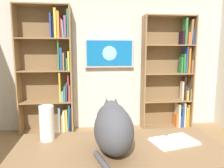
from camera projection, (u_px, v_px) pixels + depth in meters
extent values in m
cube|color=beige|center=(107.00, 57.00, 3.95)|extent=(4.52, 0.06, 2.70)
cube|color=#937047|center=(191.00, 73.00, 3.98)|extent=(0.02, 0.28, 2.09)
cube|color=#937047|center=(143.00, 74.00, 3.88)|extent=(0.02, 0.28, 2.09)
cube|color=brown|center=(165.00, 73.00, 4.06)|extent=(0.95, 0.01, 2.09)
cube|color=#937047|center=(165.00, 127.00, 4.09)|extent=(0.90, 0.27, 0.02)
cube|color=#937047|center=(167.00, 101.00, 4.01)|extent=(0.90, 0.27, 0.02)
cube|color=#937047|center=(168.00, 73.00, 3.93)|extent=(0.90, 0.27, 0.02)
cube|color=#937047|center=(169.00, 45.00, 3.85)|extent=(0.90, 0.27, 0.02)
cube|color=#937047|center=(170.00, 16.00, 3.78)|extent=(0.90, 0.27, 0.02)
cube|color=gold|center=(187.00, 115.00, 4.10)|extent=(0.03, 0.14, 0.43)
cube|color=gold|center=(186.00, 116.00, 4.11)|extent=(0.02, 0.13, 0.36)
cube|color=#A2703C|center=(184.00, 120.00, 4.11)|extent=(0.04, 0.16, 0.24)
cube|color=silver|center=(183.00, 114.00, 4.07)|extent=(0.02, 0.23, 0.47)
cube|color=#234A89|center=(181.00, 117.00, 4.08)|extent=(0.03, 0.22, 0.35)
cube|color=#384193|center=(179.00, 120.00, 4.08)|extent=(0.03, 0.23, 0.22)
cube|color=beige|center=(177.00, 115.00, 4.06)|extent=(0.03, 0.23, 0.44)
cube|color=orange|center=(175.00, 120.00, 4.10)|extent=(0.02, 0.19, 0.24)
cube|color=olive|center=(189.00, 94.00, 4.03)|extent=(0.02, 0.21, 0.21)
cube|color=#374299|center=(187.00, 94.00, 4.04)|extent=(0.03, 0.17, 0.21)
cube|color=gold|center=(185.00, 95.00, 4.02)|extent=(0.03, 0.23, 0.19)
cube|color=black|center=(184.00, 88.00, 4.00)|extent=(0.04, 0.12, 0.44)
cube|color=beige|center=(182.00, 91.00, 4.01)|extent=(0.03, 0.13, 0.35)
cube|color=#8D6242|center=(190.00, 66.00, 3.95)|extent=(0.03, 0.23, 0.24)
cube|color=orange|center=(188.00, 60.00, 3.93)|extent=(0.03, 0.15, 0.48)
cube|color=#2C823F|center=(186.00, 63.00, 3.94)|extent=(0.02, 0.14, 0.36)
cube|color=#2F448A|center=(185.00, 60.00, 3.92)|extent=(0.04, 0.22, 0.48)
cube|color=#32763C|center=(183.00, 63.00, 3.93)|extent=(0.04, 0.19, 0.35)
cube|color=#2E7B3D|center=(181.00, 65.00, 3.92)|extent=(0.03, 0.13, 0.29)
cube|color=#284591|center=(192.00, 37.00, 3.87)|extent=(0.03, 0.15, 0.28)
cube|color=olive|center=(190.00, 32.00, 3.85)|extent=(0.06, 0.14, 0.45)
cube|color=orange|center=(187.00, 39.00, 3.88)|extent=(0.04, 0.18, 0.22)
cube|color=#B12827|center=(186.00, 39.00, 3.87)|extent=(0.02, 0.23, 0.21)
cube|color=#3A7F40|center=(185.00, 31.00, 3.83)|extent=(0.04, 0.16, 0.48)
cube|color=black|center=(182.00, 38.00, 3.87)|extent=(0.03, 0.17, 0.24)
cube|color=#937047|center=(71.00, 71.00, 3.73)|extent=(0.02, 0.28, 2.23)
cube|color=#937047|center=(18.00, 71.00, 3.63)|extent=(0.02, 0.28, 2.23)
cube|color=brown|center=(46.00, 70.00, 3.81)|extent=(0.93, 0.01, 2.23)
cube|color=#937047|center=(48.00, 131.00, 3.84)|extent=(0.89, 0.27, 0.02)
cube|color=#937047|center=(46.00, 102.00, 3.76)|extent=(0.89, 0.27, 0.02)
cube|color=#937047|center=(45.00, 71.00, 3.68)|extent=(0.89, 0.27, 0.02)
cube|color=#937047|center=(43.00, 39.00, 3.59)|extent=(0.89, 0.27, 0.02)
cube|color=#937047|center=(42.00, 5.00, 3.51)|extent=(0.89, 0.27, 0.02)
cube|color=black|center=(71.00, 118.00, 3.86)|extent=(0.02, 0.18, 0.44)
cube|color=#28568F|center=(69.00, 116.00, 3.86)|extent=(0.05, 0.18, 0.52)
cube|color=gold|center=(67.00, 120.00, 3.85)|extent=(0.04, 0.17, 0.38)
cube|color=beige|center=(64.00, 120.00, 3.85)|extent=(0.04, 0.22, 0.37)
cube|color=orange|center=(62.00, 122.00, 3.86)|extent=(0.03, 0.16, 0.29)
cube|color=#688F9F|center=(60.00, 119.00, 3.82)|extent=(0.03, 0.13, 0.43)
cube|color=#936242|center=(70.00, 93.00, 3.79)|extent=(0.02, 0.23, 0.28)
cube|color=#AE3D38|center=(69.00, 87.00, 3.77)|extent=(0.02, 0.13, 0.50)
cube|color=#3A448D|center=(67.00, 92.00, 3.78)|extent=(0.03, 0.22, 0.32)
cube|color=#3F784D|center=(65.00, 94.00, 3.76)|extent=(0.04, 0.19, 0.27)
cube|color=#6DA2AB|center=(63.00, 96.00, 3.77)|extent=(0.04, 0.19, 0.19)
cube|color=gold|center=(60.00, 87.00, 3.73)|extent=(0.03, 0.18, 0.52)
cube|color=gold|center=(69.00, 61.00, 3.69)|extent=(0.03, 0.23, 0.33)
cube|color=#437C4F|center=(67.00, 64.00, 3.71)|extent=(0.02, 0.21, 0.21)
cube|color=#1B2A2A|center=(66.00, 62.00, 3.70)|extent=(0.02, 0.18, 0.30)
cube|color=olive|center=(64.00, 61.00, 3.69)|extent=(0.03, 0.23, 0.31)
cube|color=#254889|center=(61.00, 59.00, 3.67)|extent=(0.04, 0.13, 0.39)
cube|color=#3B7D44|center=(59.00, 55.00, 3.65)|extent=(0.02, 0.12, 0.51)
cube|color=#307A4B|center=(68.00, 24.00, 3.61)|extent=(0.03, 0.17, 0.49)
cube|color=#794D7A|center=(65.00, 27.00, 3.61)|extent=(0.04, 0.22, 0.37)
cube|color=#65A2A1|center=(63.00, 30.00, 3.59)|extent=(0.04, 0.23, 0.29)
cube|color=red|center=(61.00, 29.00, 3.60)|extent=(0.03, 0.15, 0.32)
cube|color=orange|center=(59.00, 25.00, 3.58)|extent=(0.04, 0.22, 0.43)
cube|color=#E1C347|center=(56.00, 24.00, 3.56)|extent=(0.04, 0.20, 0.48)
cube|color=black|center=(54.00, 28.00, 3.58)|extent=(0.02, 0.20, 0.35)
cube|color=#2C428A|center=(51.00, 26.00, 3.56)|extent=(0.03, 0.18, 0.40)
cube|color=#B7B7BC|center=(109.00, 53.00, 3.86)|extent=(0.90, 0.06, 0.52)
cube|color=#146BB2|center=(110.00, 53.00, 3.83)|extent=(0.83, 0.01, 0.45)
cylinder|color=#8CCCEA|center=(110.00, 53.00, 3.83)|extent=(0.26, 0.00, 0.26)
cube|color=olive|center=(120.00, 149.00, 1.51)|extent=(1.51, 0.66, 0.03)
ellipsoid|color=#4C4C51|center=(114.00, 130.00, 1.42)|extent=(0.27, 0.44, 0.32)
ellipsoid|color=#4C4C51|center=(112.00, 119.00, 1.51)|extent=(0.23, 0.24, 0.24)
sphere|color=#4C4C51|center=(111.00, 109.00, 1.56)|extent=(0.12, 0.12, 0.12)
cone|color=#4C4C51|center=(116.00, 102.00, 1.55)|extent=(0.06, 0.06, 0.07)
cone|color=#4C4C51|center=(107.00, 103.00, 1.55)|extent=(0.06, 0.06, 0.07)
cone|color=beige|center=(116.00, 103.00, 1.55)|extent=(0.03, 0.03, 0.05)
cone|color=beige|center=(107.00, 104.00, 1.54)|extent=(0.03, 0.03, 0.05)
cylinder|color=#4C4C51|center=(104.00, 164.00, 1.25)|extent=(0.12, 0.31, 0.04)
cube|color=white|center=(184.00, 140.00, 1.63)|extent=(0.20, 0.25, 0.01)
cube|color=white|center=(164.00, 143.00, 1.57)|extent=(0.20, 0.25, 0.01)
cube|color=white|center=(174.00, 142.00, 1.60)|extent=(0.08, 0.22, 0.01)
cube|color=white|center=(184.00, 139.00, 1.63)|extent=(0.18, 0.23, 0.01)
cube|color=white|center=(164.00, 142.00, 1.57)|extent=(0.18, 0.23, 0.01)
cylinder|color=silver|center=(180.00, 143.00, 1.53)|extent=(0.02, 0.02, 0.01)
cylinder|color=silver|center=(174.00, 140.00, 1.60)|extent=(0.02, 0.02, 0.01)
cylinder|color=silver|center=(169.00, 137.00, 1.66)|extent=(0.02, 0.02, 0.01)
cylinder|color=white|center=(47.00, 123.00, 1.62)|extent=(0.11, 0.11, 0.27)
cylinder|color=#335999|center=(129.00, 130.00, 1.72)|extent=(0.08, 0.08, 0.10)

